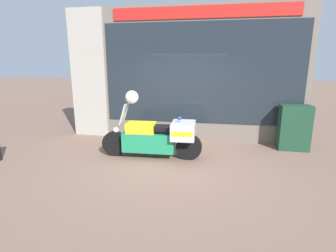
% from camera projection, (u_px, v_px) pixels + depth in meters
% --- Properties ---
extents(ground_plane, '(60.00, 60.00, 0.00)m').
position_uv_depth(ground_plane, '(171.00, 161.00, 6.10)').
color(ground_plane, '#7A5B4C').
extents(shop_building, '(6.82, 0.55, 3.76)m').
position_uv_depth(shop_building, '(167.00, 75.00, 7.65)').
color(shop_building, '#6B6056').
rests_on(shop_building, ground).
extents(window_display, '(5.28, 0.30, 1.91)m').
position_uv_depth(window_display, '(198.00, 123.00, 7.84)').
color(window_display, slate).
rests_on(window_display, ground).
extents(paramedic_motorcycle, '(2.43, 0.72, 1.30)m').
position_uv_depth(paramedic_motorcycle, '(158.00, 137.00, 6.21)').
color(paramedic_motorcycle, black).
rests_on(paramedic_motorcycle, ground).
extents(utility_cabinet, '(0.76, 0.45, 1.18)m').
position_uv_depth(utility_cabinet, '(294.00, 128.00, 6.81)').
color(utility_cabinet, '#193D28').
rests_on(utility_cabinet, ground).
extents(white_helmet, '(0.30, 0.30, 0.30)m').
position_uv_depth(white_helmet, '(132.00, 97.00, 6.08)').
color(white_helmet, white).
rests_on(white_helmet, paramedic_motorcycle).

